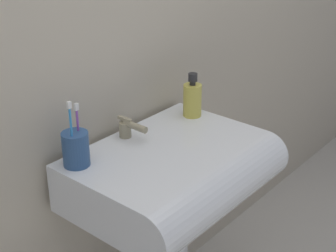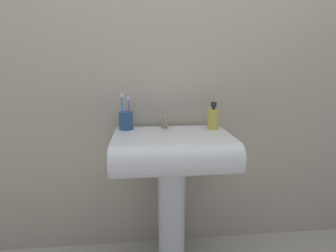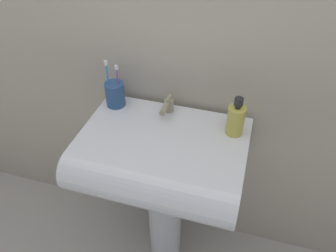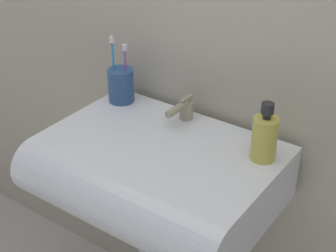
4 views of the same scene
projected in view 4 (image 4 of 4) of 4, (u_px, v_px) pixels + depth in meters
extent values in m
cube|color=white|center=(164.00, 167.00, 1.43)|extent=(0.63, 0.39, 0.16)
cylinder|color=white|center=(119.00, 203.00, 1.29)|extent=(0.63, 0.16, 0.16)
cylinder|color=tan|center=(186.00, 110.00, 1.49)|extent=(0.04, 0.04, 0.05)
cylinder|color=tan|center=(177.00, 109.00, 1.45)|extent=(0.02, 0.09, 0.02)
cube|color=tan|center=(186.00, 99.00, 1.47)|extent=(0.01, 0.06, 0.01)
cylinder|color=#2D5184|center=(121.00, 85.00, 1.57)|extent=(0.08, 0.08, 0.10)
cylinder|color=#338CD8|center=(114.00, 70.00, 1.55)|extent=(0.01, 0.01, 0.18)
cube|color=white|center=(112.00, 40.00, 1.50)|extent=(0.01, 0.01, 0.02)
cylinder|color=purple|center=(126.00, 74.00, 1.55)|extent=(0.01, 0.01, 0.15)
cube|color=white|center=(125.00, 47.00, 1.51)|extent=(0.01, 0.01, 0.02)
cylinder|color=gold|center=(264.00, 139.00, 1.29)|extent=(0.07, 0.07, 0.12)
cylinder|color=#262628|center=(267.00, 116.00, 1.26)|extent=(0.02, 0.02, 0.01)
cylinder|color=#262628|center=(268.00, 108.00, 1.25)|extent=(0.03, 0.03, 0.03)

